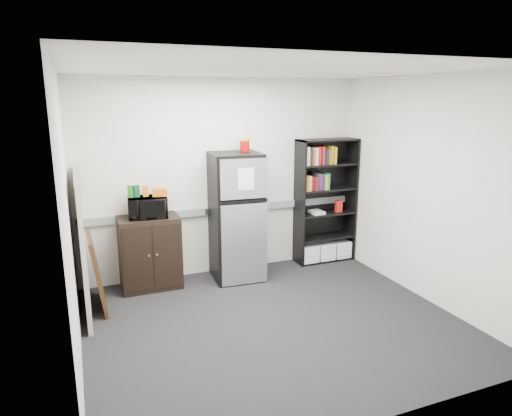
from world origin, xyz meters
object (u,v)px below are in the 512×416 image
Objects in this scene: bookshelf at (325,202)px; cabinet at (150,252)px; microwave at (148,207)px; cubicle_partition at (83,245)px; refrigerator at (236,217)px.

bookshelf reaches higher than cabinet.
microwave reaches higher than cabinet.
bookshelf is 2.63m from microwave.
microwave is (-2.62, -0.08, 0.17)m from bookshelf.
microwave is (0.80, 0.40, 0.27)m from cubicle_partition.
microwave is at bearing -90.00° from cabinet.
bookshelf is 1.14× the size of cubicle_partition.
cabinet is 1.98× the size of microwave.
cubicle_partition is 0.94× the size of refrigerator.
cubicle_partition is (-3.43, -0.49, -0.10)m from bookshelf.
bookshelf is at bearing 1.41° from cabinet.
microwave is at bearing -179.28° from refrigerator.
refrigerator reaches higher than microwave.
cabinet is at bearing 27.63° from cubicle_partition.
bookshelf is 1.94× the size of cabinet.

